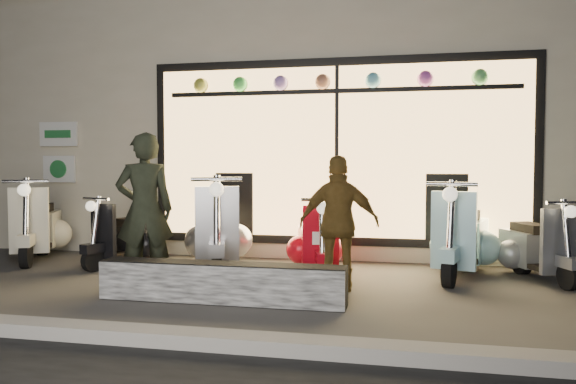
% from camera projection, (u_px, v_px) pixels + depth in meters
% --- Properties ---
extents(ground, '(40.00, 40.00, 0.00)m').
position_uv_depth(ground, '(244.00, 288.00, 6.25)').
color(ground, '#383533').
rests_on(ground, ground).
extents(kerb, '(40.00, 0.25, 0.12)m').
position_uv_depth(kerb, '(170.00, 338.00, 4.30)').
color(kerb, slate).
rests_on(kerb, ground).
extents(shop_building, '(10.20, 6.23, 4.20)m').
position_uv_depth(shop_building, '(315.00, 127.00, 11.01)').
color(shop_building, beige).
rests_on(shop_building, ground).
extents(graffiti_barrier, '(2.51, 0.28, 0.40)m').
position_uv_depth(graffiti_barrier, '(221.00, 283.00, 5.62)').
color(graffiti_barrier, black).
rests_on(graffiti_barrier, ground).
extents(scooter_silver, '(0.86, 1.64, 1.18)m').
position_uv_depth(scooter_silver, '(218.00, 233.00, 7.40)').
color(scooter_silver, black).
rests_on(scooter_silver, ground).
extents(scooter_red, '(0.66, 1.34, 0.96)m').
position_uv_depth(scooter_red, '(316.00, 243.00, 7.08)').
color(scooter_red, black).
rests_on(scooter_red, ground).
extents(scooter_black, '(0.68, 1.27, 0.91)m').
position_uv_depth(scooter_black, '(131.00, 237.00, 7.75)').
color(scooter_black, black).
rests_on(scooter_black, ground).
extents(scooter_cream, '(0.93, 1.54, 1.13)m').
position_uv_depth(scooter_cream, '(38.00, 227.00, 8.21)').
color(scooter_cream, black).
rests_on(scooter_cream, ground).
extents(scooter_blue, '(0.78, 1.59, 1.13)m').
position_uv_depth(scooter_blue, '(463.00, 239.00, 6.98)').
color(scooter_blue, black).
rests_on(scooter_blue, ground).
extents(scooter_grey, '(0.72, 1.30, 0.94)m').
position_uv_depth(scooter_grey, '(533.00, 247.00, 6.80)').
color(scooter_grey, black).
rests_on(scooter_grey, ground).
extents(man, '(0.75, 0.65, 1.74)m').
position_uv_depth(man, '(145.00, 210.00, 6.35)').
color(man, black).
rests_on(man, ground).
extents(woman, '(0.92, 0.50, 1.48)m').
position_uv_depth(woman, '(339.00, 223.00, 6.11)').
color(woman, brown).
rests_on(woman, ground).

